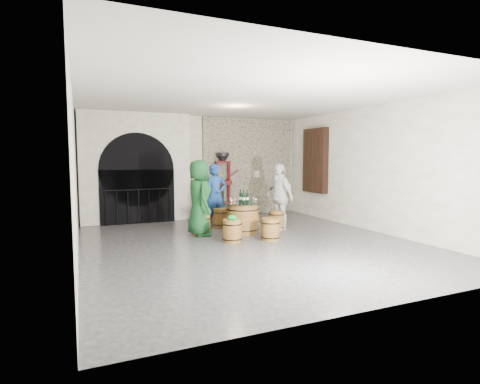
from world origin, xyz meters
name	(u,v)px	position (x,y,z in m)	size (l,w,h in m)	color
ground	(249,242)	(0.00, 0.00, 0.00)	(8.00, 8.00, 0.00)	#2A2A2C
wall_back	(196,167)	(0.00, 4.00, 1.60)	(8.00, 8.00, 0.00)	silver
wall_front	(386,181)	(0.00, -4.00, 1.60)	(8.00, 8.00, 0.00)	silver
wall_left	(75,173)	(-3.50, 0.00, 1.60)	(8.00, 8.00, 0.00)	silver
wall_right	(373,169)	(3.50, 0.00, 1.60)	(8.00, 8.00, 0.00)	silver
ceiling	(249,97)	(0.00, 0.00, 3.20)	(8.00, 8.00, 0.00)	beige
stone_facing_panel	(249,166)	(1.80, 3.94, 1.60)	(3.20, 0.12, 3.18)	gray
arched_opening	(136,168)	(-1.90, 3.74, 1.58)	(3.10, 0.60, 3.19)	silver
shuttered_window	(315,161)	(3.38, 2.40, 1.80)	(0.23, 1.10, 2.00)	black
barrel_table	(243,218)	(0.29, 1.02, 0.38)	(1.00, 1.00, 0.77)	brown
barrel_stool_left	(202,225)	(-0.72, 1.18, 0.25)	(0.45, 0.45, 0.51)	brown
barrel_stool_far	(221,218)	(0.08, 2.02, 0.25)	(0.45, 0.45, 0.51)	brown
barrel_stool_right	(277,220)	(1.32, 1.10, 0.25)	(0.45, 0.45, 0.51)	brown
barrel_stool_near_right	(271,229)	(0.56, 0.02, 0.25)	(0.45, 0.45, 0.51)	brown
barrel_stool_near_left	(232,231)	(-0.33, 0.19, 0.25)	(0.45, 0.45, 0.51)	brown
green_cap	(232,218)	(-0.32, 0.19, 0.55)	(0.24, 0.20, 0.11)	#0D932B
person_green	(199,198)	(-0.78, 1.19, 0.92)	(0.90, 0.58, 1.84)	#113E1B
person_blue	(216,195)	(0.03, 2.27, 0.86)	(0.63, 0.41, 1.72)	navy
person_white	(279,197)	(1.39, 1.10, 0.87)	(1.02, 0.42, 1.73)	silver
wine_bottle_left	(244,198)	(0.30, 0.96, 0.90)	(0.08, 0.08, 0.32)	black
wine_bottle_center	(247,197)	(0.42, 1.02, 0.90)	(0.08, 0.08, 0.32)	black
wine_bottle_right	(240,197)	(0.27, 1.11, 0.90)	(0.08, 0.08, 0.32)	black
tasting_glass_a	(232,202)	(-0.05, 0.89, 0.82)	(0.05, 0.05, 0.10)	#A76420
tasting_glass_b	(254,200)	(0.65, 1.12, 0.82)	(0.05, 0.05, 0.10)	#A76420
tasting_glass_c	(230,200)	(0.10, 1.35, 0.82)	(0.05, 0.05, 0.10)	#A76420
tasting_glass_d	(244,199)	(0.43, 1.28, 0.82)	(0.05, 0.05, 0.10)	#A76420
tasting_glass_e	(256,200)	(0.62, 0.93, 0.82)	(0.05, 0.05, 0.10)	#A76420
tasting_glass_f	(235,201)	(0.07, 1.01, 0.82)	(0.05, 0.05, 0.10)	#A76420
side_barrel	(203,210)	(-0.10, 3.04, 0.35)	(0.52, 0.52, 0.70)	brown
corking_press	(223,180)	(0.77, 3.67, 1.19)	(0.85, 0.49, 2.05)	#460B10
control_box	(256,174)	(2.05, 3.86, 1.35)	(0.18, 0.10, 0.22)	silver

